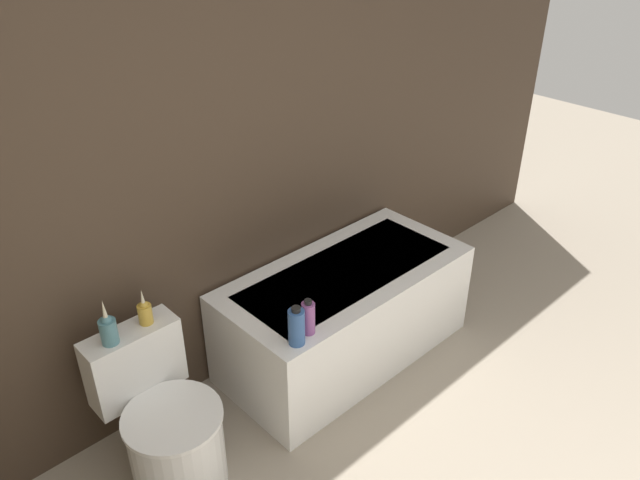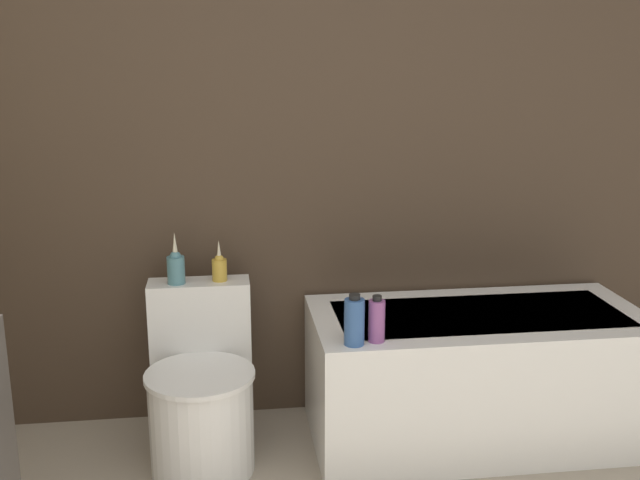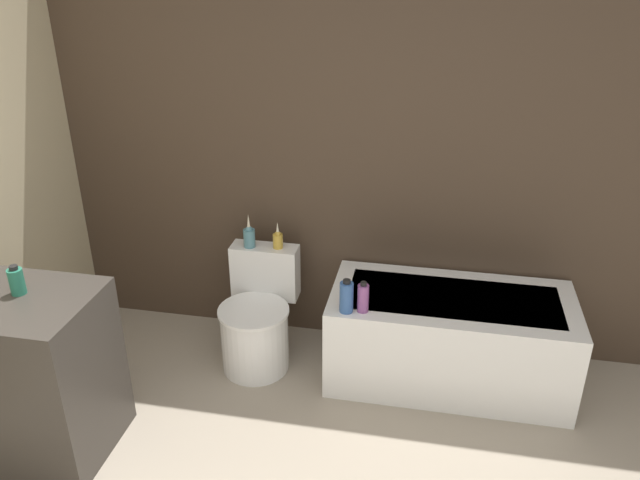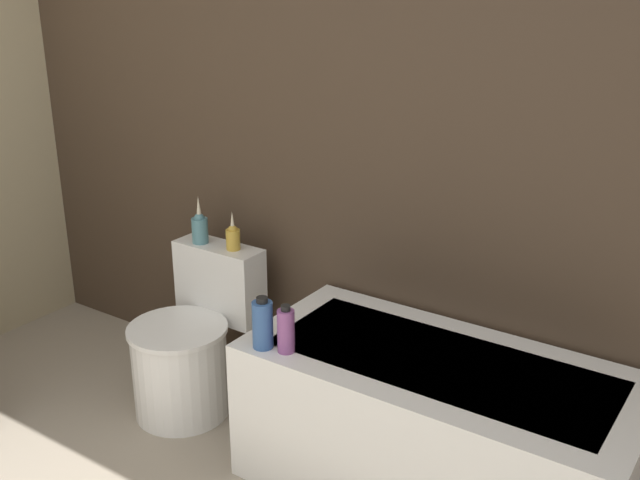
% 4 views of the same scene
% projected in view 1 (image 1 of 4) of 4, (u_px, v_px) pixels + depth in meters
% --- Properties ---
extents(wall_back_tiled, '(6.40, 0.06, 2.60)m').
position_uv_depth(wall_back_tiled, '(156.00, 163.00, 2.71)').
color(wall_back_tiled, '#423326').
rests_on(wall_back_tiled, ground_plane).
extents(bathtub, '(1.40, 0.67, 0.56)m').
position_uv_depth(bathtub, '(345.00, 312.00, 3.46)').
color(bathtub, white).
rests_on(bathtub, ground).
extents(toilet, '(0.43, 0.58, 0.70)m').
position_uv_depth(toilet, '(167.00, 428.00, 2.74)').
color(toilet, white).
rests_on(toilet, ground).
extents(vase_gold, '(0.07, 0.07, 0.22)m').
position_uv_depth(vase_gold, '(108.00, 328.00, 2.56)').
color(vase_gold, teal).
rests_on(vase_gold, toilet).
extents(vase_silver, '(0.06, 0.06, 0.17)m').
position_uv_depth(vase_silver, '(145.00, 312.00, 2.68)').
color(vase_silver, gold).
rests_on(vase_silver, toilet).
extents(shampoo_bottle_tall, '(0.08, 0.08, 0.20)m').
position_uv_depth(shampoo_bottle_tall, '(296.00, 327.00, 2.76)').
color(shampoo_bottle_tall, '#335999').
rests_on(shampoo_bottle_tall, bathtub).
extents(shampoo_bottle_short, '(0.06, 0.06, 0.18)m').
position_uv_depth(shampoo_bottle_short, '(308.00, 318.00, 2.83)').
color(shampoo_bottle_short, '#8C4C8C').
rests_on(shampoo_bottle_short, bathtub).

